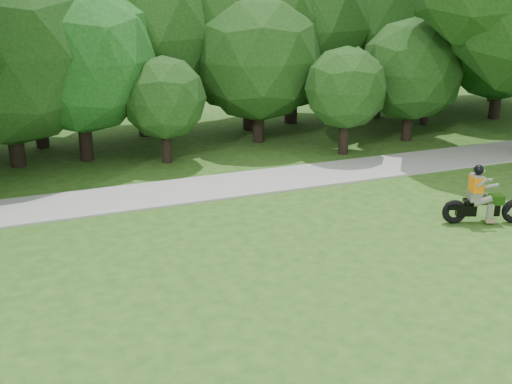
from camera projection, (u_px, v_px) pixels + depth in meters
ground at (390, 305)px, 12.33m from camera, size 100.00×100.00×0.00m
walkway at (243, 184)px, 19.35m from camera, size 60.00×2.20×0.06m
tree_line at (208, 40)px, 24.37m from camera, size 38.82×11.48×7.44m
chopper_motorcycle at (481, 202)px, 16.20m from camera, size 2.11×1.08×1.55m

